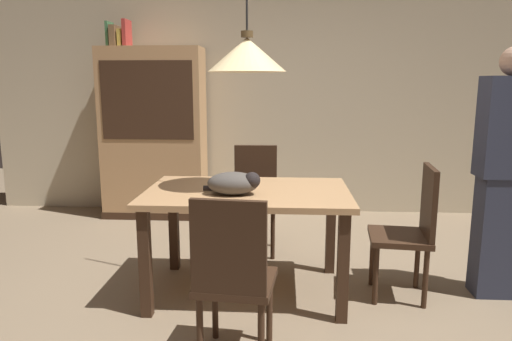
{
  "coord_description": "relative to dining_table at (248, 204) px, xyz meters",
  "views": [
    {
      "loc": [
        0.17,
        -2.72,
        1.49
      ],
      "look_at": [
        -0.03,
        0.61,
        0.85
      ],
      "focal_mm": 32.78,
      "sensor_mm": 36.0,
      "label": 1
    }
  ],
  "objects": [
    {
      "name": "ground",
      "position": [
        0.08,
        -0.41,
        -0.65
      ],
      "size": [
        10.0,
        10.0,
        0.0
      ],
      "primitive_type": "plane",
      "color": "#847056"
    },
    {
      "name": "book_yellow_short",
      "position": [
        -1.48,
        1.91,
        1.29
      ],
      "size": [
        0.04,
        0.2,
        0.18
      ],
      "primitive_type": "cube",
      "color": "gold",
      "rests_on": "hutch_bookcase"
    },
    {
      "name": "dining_table",
      "position": [
        0.0,
        0.0,
        0.0
      ],
      "size": [
        1.4,
        0.9,
        0.75
      ],
      "color": "tan",
      "rests_on": "ground"
    },
    {
      "name": "chair_near_front",
      "position": [
        -0.01,
        -0.88,
        -0.14
      ],
      "size": [
        0.44,
        0.44,
        0.93
      ],
      "color": "#382316",
      "rests_on": "ground"
    },
    {
      "name": "hutch_bookcase",
      "position": [
        -1.18,
        1.91,
        0.24
      ],
      "size": [
        1.12,
        0.45,
        1.85
      ],
      "color": "tan",
      "rests_on": "ground"
    },
    {
      "name": "book_brown_thick",
      "position": [
        -1.55,
        1.91,
        1.31
      ],
      "size": [
        0.06,
        0.24,
        0.22
      ],
      "primitive_type": "cube",
      "color": "brown",
      "rests_on": "hutch_bookcase"
    },
    {
      "name": "person_standing",
      "position": [
        1.74,
        0.07,
        0.22
      ],
      "size": [
        0.36,
        0.22,
        1.71
      ],
      "color": "#2D3347",
      "rests_on": "ground"
    },
    {
      "name": "book_green_slim",
      "position": [
        -1.61,
        1.91,
        1.33
      ],
      "size": [
        0.03,
        0.2,
        0.26
      ],
      "primitive_type": "cube",
      "color": "#427A4C",
      "rests_on": "hutch_bookcase"
    },
    {
      "name": "chair_far_back",
      "position": [
        -0.0,
        0.88,
        -0.14
      ],
      "size": [
        0.41,
        0.41,
        0.93
      ],
      "color": "#382316",
      "rests_on": "ground"
    },
    {
      "name": "chair_right_side",
      "position": [
        1.13,
        -0.01,
        -0.14
      ],
      "size": [
        0.44,
        0.44,
        0.93
      ],
      "color": "#382316",
      "rests_on": "ground"
    },
    {
      "name": "back_wall",
      "position": [
        0.08,
        2.24,
        0.8
      ],
      "size": [
        6.4,
        0.1,
        2.9
      ],
      "primitive_type": "cube",
      "color": "beige",
      "rests_on": "ground"
    },
    {
      "name": "pendant_lamp",
      "position": [
        0.0,
        0.0,
        1.01
      ],
      "size": [
        0.52,
        0.52,
        1.3
      ],
      "color": "beige"
    },
    {
      "name": "book_red_tall",
      "position": [
        -1.43,
        1.91,
        1.34
      ],
      "size": [
        0.04,
        0.22,
        0.28
      ],
      "primitive_type": "cube",
      "color": "#B73833",
      "rests_on": "hutch_bookcase"
    },
    {
      "name": "cat_sleeping",
      "position": [
        -0.07,
        -0.13,
        0.18
      ],
      "size": [
        0.39,
        0.24,
        0.16
      ],
      "color": "#4C4742",
      "rests_on": "dining_table"
    }
  ]
}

